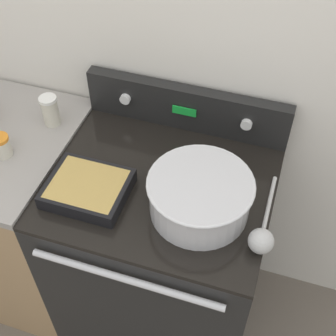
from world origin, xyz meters
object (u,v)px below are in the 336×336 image
at_px(mixing_bowl, 200,195).
at_px(spice_jar_orange_cap, 1,146).
at_px(ladle, 262,238).
at_px(spice_jar_white_cap, 50,110).
at_px(casserole_dish, 88,188).

height_order(mixing_bowl, spice_jar_orange_cap, mixing_bowl).
bearing_deg(ladle, spice_jar_white_cap, 160.93).
height_order(ladle, spice_jar_white_cap, spice_jar_white_cap).
distance_m(casserole_dish, spice_jar_white_cap, 0.39).
bearing_deg(ladle, spice_jar_orange_cap, 174.62).
xyz_separation_m(spice_jar_white_cap, spice_jar_orange_cap, (-0.09, -0.21, -0.02)).
distance_m(casserole_dish, spice_jar_orange_cap, 0.37).
bearing_deg(casserole_dish, mixing_bowl, 7.61).
bearing_deg(spice_jar_orange_cap, ladle, -5.38).
distance_m(ladle, spice_jar_white_cap, 0.91).
bearing_deg(mixing_bowl, spice_jar_orange_cap, 178.68).
xyz_separation_m(casserole_dish, ladle, (0.58, -0.02, 0.01)).
xyz_separation_m(casserole_dish, spice_jar_orange_cap, (-0.36, 0.07, 0.02)).
height_order(mixing_bowl, casserole_dish, mixing_bowl).
xyz_separation_m(mixing_bowl, casserole_dish, (-0.37, -0.05, -0.05)).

